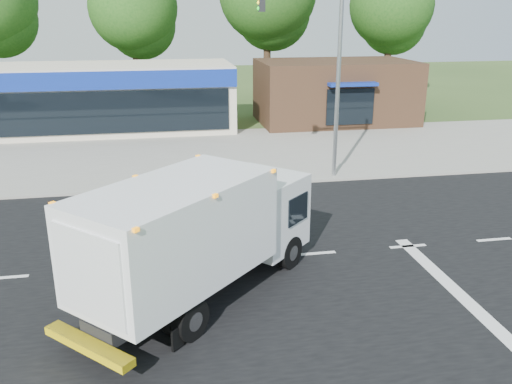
% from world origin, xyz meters
% --- Properties ---
extents(ground, '(120.00, 120.00, 0.00)m').
position_xyz_m(ground, '(0.00, 0.00, 0.00)').
color(ground, '#385123').
rests_on(ground, ground).
extents(road_asphalt, '(60.00, 14.00, 0.02)m').
position_xyz_m(road_asphalt, '(0.00, 0.00, 0.00)').
color(road_asphalt, black).
rests_on(road_asphalt, ground).
extents(sidewalk, '(60.00, 2.40, 0.12)m').
position_xyz_m(sidewalk, '(0.00, 8.20, 0.06)').
color(sidewalk, gray).
rests_on(sidewalk, ground).
extents(parking_apron, '(60.00, 9.00, 0.02)m').
position_xyz_m(parking_apron, '(0.00, 14.00, 0.01)').
color(parking_apron, gray).
rests_on(parking_apron, ground).
extents(lane_markings, '(55.20, 7.00, 0.01)m').
position_xyz_m(lane_markings, '(1.35, -1.35, 0.02)').
color(lane_markings, silver).
rests_on(lane_markings, road_asphalt).
extents(ems_box_truck, '(6.93, 6.96, 3.33)m').
position_xyz_m(ems_box_truck, '(-3.72, -2.07, 1.92)').
color(ems_box_truck, black).
rests_on(ems_box_truck, ground).
extents(emergency_worker, '(0.75, 0.82, 1.99)m').
position_xyz_m(emergency_worker, '(-3.55, -1.70, 0.97)').
color(emergency_worker, tan).
rests_on(emergency_worker, ground).
extents(retail_strip_mall, '(18.00, 6.20, 4.00)m').
position_xyz_m(retail_strip_mall, '(-9.00, 19.93, 2.01)').
color(retail_strip_mall, beige).
rests_on(retail_strip_mall, ground).
extents(brown_storefront, '(10.00, 6.70, 4.00)m').
position_xyz_m(brown_storefront, '(7.00, 19.98, 2.00)').
color(brown_storefront, '#382316').
rests_on(brown_storefront, ground).
extents(traffic_signal_pole, '(3.51, 0.25, 8.00)m').
position_xyz_m(traffic_signal_pole, '(2.35, 7.60, 4.92)').
color(traffic_signal_pole, gray).
rests_on(traffic_signal_pole, ground).
extents(background_trees, '(36.77, 7.39, 12.10)m').
position_xyz_m(background_trees, '(-0.85, 28.16, 7.38)').
color(background_trees, '#332114').
rests_on(background_trees, ground).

